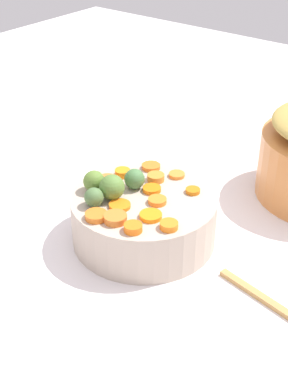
{
  "coord_description": "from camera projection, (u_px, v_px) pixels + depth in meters",
  "views": [
    {
      "loc": [
        0.51,
        -0.63,
        0.6
      ],
      "look_at": [
        0.03,
        -0.01,
        0.12
      ],
      "focal_mm": 51.71,
      "sensor_mm": 36.0,
      "label": 1
    }
  ],
  "objects": [
    {
      "name": "tabletop",
      "position": [
        138.0,
        234.0,
        1.0
      ],
      "size": [
        2.4,
        2.4,
        0.02
      ],
      "primitive_type": "cube",
      "color": "white",
      "rests_on": "ground"
    },
    {
      "name": "serving_bowl_carrots",
      "position": [
        144.0,
        218.0,
        0.95
      ],
      "size": [
        0.25,
        0.25,
        0.09
      ],
      "primitive_type": "cylinder",
      "color": "#BAA795",
      "rests_on": "tabletop"
    },
    {
      "name": "carrot_slice_0",
      "position": [
        133.0,
        228.0,
        0.84
      ],
      "size": [
        0.04,
        0.04,
        0.01
      ],
      "primitive_type": "cylinder",
      "rotation": [
        0.0,
        0.0,
        1.95
      ],
      "color": "orange",
      "rests_on": "serving_bowl_carrots"
    },
    {
      "name": "carrot_slice_1",
      "position": [
        120.0,
        205.0,
        0.9
      ],
      "size": [
        0.05,
        0.05,
        0.01
      ],
      "primitive_type": "cylinder",
      "rotation": [
        0.0,
        0.0,
        5.04
      ],
      "color": "orange",
      "rests_on": "serving_bowl_carrots"
    },
    {
      "name": "carrot_slice_2",
      "position": [
        169.0,
        225.0,
        0.85
      ],
      "size": [
        0.03,
        0.03,
        0.01
      ],
      "primitive_type": "cylinder",
      "rotation": [
        0.0,
        0.0,
        4.67
      ],
      "color": "orange",
      "rests_on": "serving_bowl_carrots"
    },
    {
      "name": "carrot_slice_3",
      "position": [
        156.0,
        177.0,
        0.97
      ],
      "size": [
        0.03,
        0.03,
        0.01
      ],
      "primitive_type": "cylinder",
      "rotation": [
        0.0,
        0.0,
        4.71
      ],
      "color": "orange",
      "rests_on": "serving_bowl_carrots"
    },
    {
      "name": "carrot_slice_4",
      "position": [
        151.0,
        216.0,
        0.87
      ],
      "size": [
        0.04,
        0.04,
        0.01
      ],
      "primitive_type": "cylinder",
      "rotation": [
        0.0,
        0.0,
        4.97
      ],
      "color": "orange",
      "rests_on": "serving_bowl_carrots"
    },
    {
      "name": "carrot_slice_5",
      "position": [
        177.0,
        175.0,
        0.98
      ],
      "size": [
        0.03,
        0.03,
        0.01
      ],
      "primitive_type": "cylinder",
      "rotation": [
        0.0,
        0.0,
        0.05
      ],
      "color": "orange",
      "rests_on": "serving_bowl_carrots"
    },
    {
      "name": "carrot_slice_6",
      "position": [
        193.0,
        191.0,
        0.94
      ],
      "size": [
        0.03,
        0.03,
        0.01
      ],
      "primitive_type": "cylinder",
      "rotation": [
        0.0,
        0.0,
        4.82
      ],
      "color": "orange",
      "rests_on": "serving_bowl_carrots"
    },
    {
      "name": "carrot_slice_7",
      "position": [
        96.0,
        216.0,
        0.87
      ],
      "size": [
        0.05,
        0.05,
        0.01
      ],
      "primitive_type": "cylinder",
      "rotation": [
        0.0,
        0.0,
        1.16
      ],
      "color": "orange",
      "rests_on": "serving_bowl_carrots"
    },
    {
      "name": "carrot_slice_8",
      "position": [
        122.0,
        173.0,
        0.98
      ],
      "size": [
        0.04,
        0.04,
        0.01
      ],
      "primitive_type": "cylinder",
      "rotation": [
        0.0,
        0.0,
        0.78
      ],
      "color": "orange",
      "rests_on": "serving_bowl_carrots"
    },
    {
      "name": "carrot_slice_9",
      "position": [
        107.0,
        180.0,
        0.96
      ],
      "size": [
        0.05,
        0.05,
        0.01
      ],
      "primitive_type": "cylinder",
      "rotation": [
        0.0,
        0.0,
        0.81
      ],
      "color": "orange",
      "rests_on": "serving_bowl_carrots"
    },
    {
      "name": "carrot_slice_10",
      "position": [
        151.0,
        167.0,
        1.01
      ],
      "size": [
        0.05,
        0.05,
        0.01
      ],
      "primitive_type": "cylinder",
      "rotation": [
        0.0,
        0.0,
        1.07
      ],
      "color": "orange",
      "rests_on": "serving_bowl_carrots"
    },
    {
      "name": "carrot_slice_11",
      "position": [
        115.0,
        218.0,
        0.86
      ],
      "size": [
        0.05,
        0.05,
        0.01
      ],
      "primitive_type": "cylinder",
      "rotation": [
        0.0,
        0.0,
        5.24
      ],
      "color": "orange",
      "rests_on": "serving_bowl_carrots"
    },
    {
      "name": "carrot_slice_12",
      "position": [
        152.0,
        189.0,
        0.94
      ],
      "size": [
        0.04,
        0.04,
        0.01
      ],
      "primitive_type": "cylinder",
      "rotation": [
        0.0,
        0.0,
        4.38
      ],
      "color": "orange",
      "rests_on": "serving_bowl_carrots"
    },
    {
      "name": "carrot_slice_13",
      "position": [
        157.0,
        201.0,
        0.91
      ],
      "size": [
        0.04,
        0.04,
        0.01
      ],
      "primitive_type": "cylinder",
      "rotation": [
        0.0,
        0.0,
        1.94
      ],
      "color": "orange",
      "rests_on": "serving_bowl_carrots"
    },
    {
      "name": "brussels_sprout_0",
      "position": [
        112.0,
        187.0,
        0.91
      ],
      "size": [
        0.04,
        0.04,
        0.04
      ],
      "primitive_type": "sphere",
      "color": "#577F37",
      "rests_on": "serving_bowl_carrots"
    },
    {
      "name": "brussels_sprout_1",
      "position": [
        94.0,
        181.0,
        0.93
      ],
      "size": [
        0.04,
        0.04,
        0.04
      ],
      "primitive_type": "sphere",
      "color": "olive",
      "rests_on": "serving_bowl_carrots"
    },
    {
      "name": "brussels_sprout_2",
      "position": [
        94.0,
        197.0,
        0.89
      ],
      "size": [
        0.03,
        0.03,
        0.03
      ],
      "primitive_type": "sphere",
      "color": "#4E713E",
      "rests_on": "serving_bowl_carrots"
    },
    {
      "name": "brussels_sprout_3",
      "position": [
        134.0,
        179.0,
        0.94
      ],
      "size": [
        0.04,
        0.04,
        0.04
      ],
      "primitive_type": "sphere",
      "color": "#477540",
      "rests_on": "serving_bowl_carrots"
    }
  ]
}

